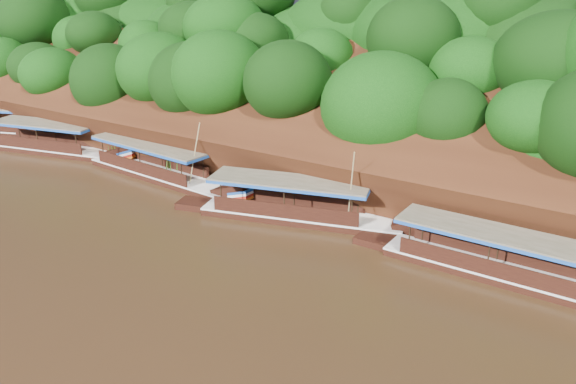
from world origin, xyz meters
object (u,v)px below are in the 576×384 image
boat_1 (313,213)px  boat_2 (167,173)px  boat_3 (62,147)px  boat_0 (524,274)px  boat_4 (6,128)px

boat_1 → boat_2: bearing=161.5°
boat_1 → boat_2: boat_1 is taller
boat_3 → boat_2: bearing=-13.6°
boat_0 → boat_4: (-48.64, 2.23, 0.06)m
boat_1 → boat_3: bearing=162.7°
boat_0 → boat_2: boat_0 is taller
boat_2 → boat_3: 12.54m
boat_0 → boat_4: boat_0 is taller
boat_1 → boat_3: (-25.67, 0.43, 0.00)m
boat_2 → boat_4: (-22.88, 1.03, 0.02)m
boat_1 → boat_2: size_ratio=0.91×
boat_2 → boat_0: bearing=1.0°
boat_0 → boat_3: (-38.30, 1.15, 0.05)m
boat_2 → boat_4: boat_2 is taller
boat_3 → boat_1: bearing=-14.8°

